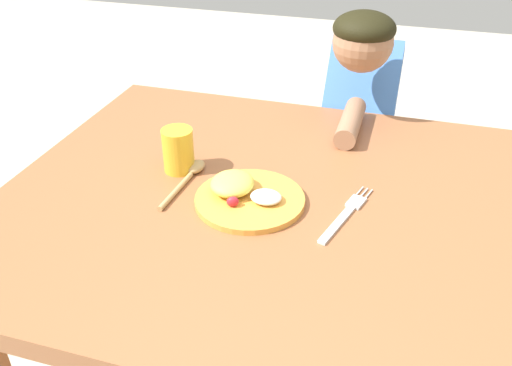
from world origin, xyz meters
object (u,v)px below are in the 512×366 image
object	(u,v)px
plate	(245,195)
spoon	(190,174)
person	(355,156)
fork	(345,214)
drinking_cup	(178,150)

from	to	relation	value
plate	spoon	world-z (taller)	plate
person	fork	bearing A→B (deg)	94.32
plate	person	bearing A→B (deg)	75.31
drinking_cup	person	xyz separation A→B (m)	(0.34, 0.53, -0.25)
drinking_cup	spoon	bearing A→B (deg)	-33.25
spoon	person	world-z (taller)	person
plate	drinking_cup	size ratio (longest dim) A/B	2.27
plate	drinking_cup	world-z (taller)	drinking_cup
spoon	fork	bearing A→B (deg)	-94.37
fork	drinking_cup	xyz separation A→B (m)	(-0.39, 0.07, 0.05)
spoon	person	xyz separation A→B (m)	(0.30, 0.56, -0.21)
plate	fork	world-z (taller)	plate
drinking_cup	person	distance (m)	0.68
plate	spoon	size ratio (longest dim) A/B	1.14
spoon	drinking_cup	distance (m)	0.06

